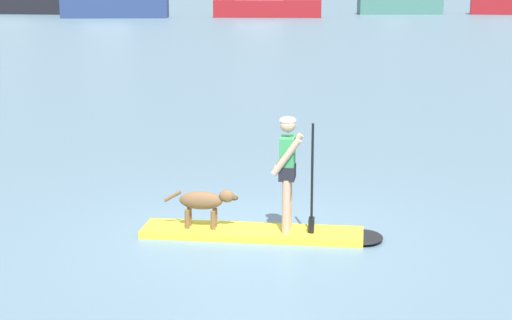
{
  "coord_description": "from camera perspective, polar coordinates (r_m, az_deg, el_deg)",
  "views": [
    {
      "loc": [
        0.69,
        -11.27,
        3.65
      ],
      "look_at": [
        0.0,
        1.0,
        0.9
      ],
      "focal_mm": 57.55,
      "sensor_mm": 36.0,
      "label": 1
    }
  ],
  "objects": [
    {
      "name": "moored_boat_far_starboard",
      "position": [
        84.48,
        9.86,
        10.93
      ],
      "size": [
        8.39,
        3.05,
        4.4
      ],
      "color": "#3F7266",
      "rests_on": "ground_plane"
    },
    {
      "name": "paddleboard",
      "position": [
        11.82,
        0.82,
        -5.11
      ],
      "size": [
        3.5,
        0.95,
        0.1
      ],
      "color": "yellow",
      "rests_on": "ground_plane"
    },
    {
      "name": "ground_plane",
      "position": [
        11.86,
        -0.27,
        -5.3
      ],
      "size": [
        400.0,
        400.0,
        0.0
      ],
      "primitive_type": "plane",
      "color": "slate"
    },
    {
      "name": "person_paddler",
      "position": [
        11.53,
        2.28,
        -0.43
      ],
      "size": [
        0.62,
        0.5,
        1.65
      ],
      "color": "tan",
      "rests_on": "paddleboard"
    },
    {
      "name": "dog",
      "position": [
        11.83,
        -3.61,
        -2.92
      ],
      "size": [
        1.1,
        0.27,
        0.57
      ],
      "color": "brown",
      "rests_on": "paddleboard"
    },
    {
      "name": "moored_boat_center",
      "position": [
        76.89,
        0.67,
        10.81
      ],
      "size": [
        9.87,
        2.62,
        3.87
      ],
      "color": "maroon",
      "rests_on": "ground_plane"
    },
    {
      "name": "moored_boat_starboard",
      "position": [
        77.34,
        -9.89,
        10.8
      ],
      "size": [
        9.82,
        3.97,
        10.8
      ],
      "color": "navy",
      "rests_on": "ground_plane"
    }
  ]
}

